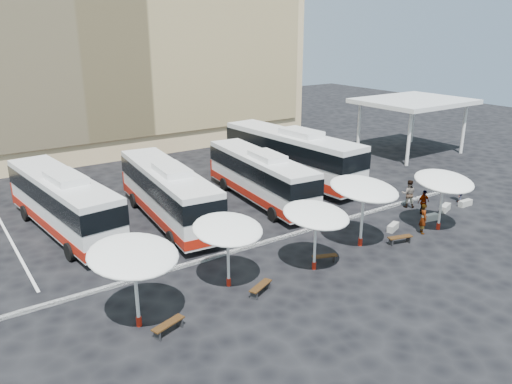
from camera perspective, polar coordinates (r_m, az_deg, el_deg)
ground at (r=28.30m, az=1.78°, el=-6.19°), size 120.00×120.00×0.00m
sandstone_building at (r=54.74m, az=-19.31°, el=18.37°), size 42.00×18.25×29.60m
service_canopy at (r=50.33m, az=17.58°, el=9.71°), size 10.00×8.00×5.20m
curb_divider at (r=28.64m, az=1.19°, el=-5.71°), size 34.00×0.25×0.15m
bay_lines at (r=34.58m, az=-6.07°, el=-1.58°), size 24.15×12.00×0.01m
bus_0 at (r=31.63m, az=-21.24°, el=-0.96°), size 3.79×12.32×3.85m
bus_1 at (r=31.68m, az=-10.08°, el=0.06°), size 3.69×12.24×3.83m
bus_2 at (r=34.84m, az=0.48°, el=1.93°), size 3.57×11.80×3.69m
bus_3 at (r=39.53m, az=3.99°, el=4.37°), size 3.78×13.73×4.31m
sunshade_0 at (r=20.39m, az=-13.84°, el=-7.08°), size 4.51×4.54×3.77m
sunshade_1 at (r=23.02m, az=-3.26°, el=-4.28°), size 3.48×3.52×3.43m
sunshade_2 at (r=24.74m, az=6.89°, el=-2.63°), size 4.20×4.23×3.48m
sunshade_3 at (r=27.76m, az=12.25°, el=0.33°), size 4.91×4.94×3.96m
sunshade_4 at (r=31.50m, az=20.68°, el=1.14°), size 4.11×4.14×3.60m
wood_bench_0 at (r=21.08m, az=-9.99°, el=-14.76°), size 1.55×0.84×0.46m
wood_bench_1 at (r=23.43m, az=0.53°, el=-10.82°), size 1.49×0.96×0.45m
wood_bench_2 at (r=26.53m, az=7.85°, el=-7.39°), size 1.38×0.81×0.41m
wood_bench_3 at (r=29.59m, az=16.14°, el=-5.09°), size 1.51×0.77×0.45m
conc_bench_0 at (r=31.42m, az=15.38°, el=-3.89°), size 1.15×0.72×0.41m
conc_bench_1 at (r=33.67m, az=19.27°, el=-2.76°), size 1.14×0.55×0.41m
conc_bench_2 at (r=35.71m, az=20.81°, el=-1.71°), size 1.23×0.75×0.44m
conc_bench_3 at (r=37.23m, az=22.81°, el=-1.18°), size 1.11×0.40×0.41m
passenger_0 at (r=31.26m, az=18.60°, el=-2.90°), size 0.75×0.81×1.85m
passenger_1 at (r=35.42m, az=17.08°, el=-0.19°), size 1.18×1.17×1.92m
passenger_2 at (r=34.50m, az=18.60°, el=-1.11°), size 1.00×0.53×1.63m
passenger_3 at (r=37.76m, az=22.25°, el=0.07°), size 1.14×1.03×1.54m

